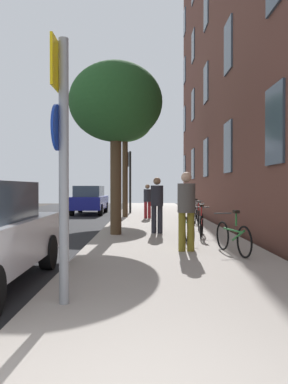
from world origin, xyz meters
name	(u,v)px	position (x,y,z in m)	size (l,w,h in m)	color
ground_plane	(79,223)	(-2.40, 15.00, 0.00)	(41.80, 41.80, 0.00)	#332D28
road_asphalt	(30,223)	(-4.50, 15.00, 0.01)	(7.00, 38.00, 0.01)	#232326
sidewalk	(159,222)	(1.10, 15.00, 0.06)	(4.20, 38.00, 0.12)	#9E9389
sign_post	(62,148)	(-0.57, 2.78, 2.02)	(0.15, 0.60, 3.23)	gray
traffic_light	(128,171)	(-0.44, 19.78, 2.47)	(0.43, 0.24, 3.43)	black
tree_near	(116,103)	(-0.42, 9.89, 4.08)	(2.82, 2.82, 5.21)	#4C3823
tree_far	(125,118)	(-0.48, 16.96, 4.88)	(2.77, 2.77, 5.97)	#4C3823
bicycle_0	(233,237)	(2.33, 6.37, 0.49)	(0.52, 1.69, 0.94)	black
bicycle_1	(189,230)	(1.56, 7.78, 0.49)	(0.42, 1.69, 0.95)	black
bicycle_2	(202,224)	(2.08, 9.19, 0.49)	(0.47, 1.61, 0.94)	black
bicycle_3	(199,218)	(2.30, 11.38, 0.50)	(0.43, 1.76, 0.96)	black
bicycle_4	(196,213)	(2.53, 13.75, 0.50)	(0.54, 1.64, 0.97)	black
pedestrian_0	(186,206)	(1.37, 6.72, 1.13)	(0.50, 0.50, 1.76)	olive
pedestrian_1	(157,201)	(0.83, 10.17, 1.11)	(0.49, 0.49, 1.73)	#26262D
pedestrian_2	(147,199)	(0.59, 16.12, 1.02)	(0.36, 0.36, 1.57)	maroon
car_1	(90,200)	(-2.70, 20.58, 0.84)	(1.78, 4.48, 1.62)	navy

